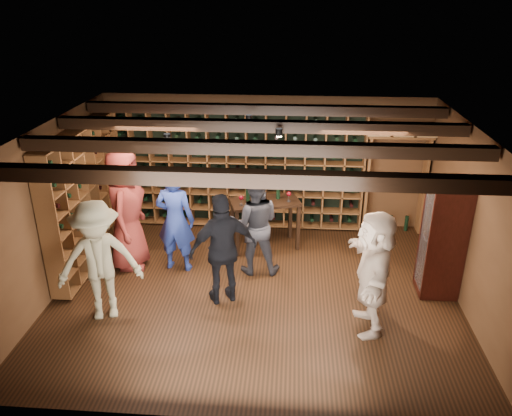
# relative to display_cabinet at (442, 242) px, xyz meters

# --- Properties ---
(ground) EXTENTS (6.00, 6.00, 0.00)m
(ground) POSITION_rel_display_cabinet_xyz_m (-2.71, -0.20, -0.86)
(ground) COLOR black
(ground) RESTS_ON ground
(room_shell) EXTENTS (6.00, 6.00, 6.00)m
(room_shell) POSITION_rel_display_cabinet_xyz_m (-2.71, -0.15, 1.56)
(room_shell) COLOR brown
(room_shell) RESTS_ON ground
(wine_rack_back) EXTENTS (4.65, 0.30, 2.20)m
(wine_rack_back) POSITION_rel_display_cabinet_xyz_m (-3.24, 2.13, 0.29)
(wine_rack_back) COLOR brown
(wine_rack_back) RESTS_ON ground
(wine_rack_left) EXTENTS (0.30, 2.65, 2.20)m
(wine_rack_left) POSITION_rel_display_cabinet_xyz_m (-5.54, 0.62, 0.29)
(wine_rack_left) COLOR brown
(wine_rack_left) RESTS_ON ground
(crate_shelf) EXTENTS (1.20, 0.32, 2.07)m
(crate_shelf) POSITION_rel_display_cabinet_xyz_m (-0.31, 2.12, 0.71)
(crate_shelf) COLOR brown
(crate_shelf) RESTS_ON ground
(display_cabinet) EXTENTS (0.55, 0.50, 1.75)m
(display_cabinet) POSITION_rel_display_cabinet_xyz_m (0.00, 0.00, 0.00)
(display_cabinet) COLOR black
(display_cabinet) RESTS_ON ground
(man_blue_shirt) EXTENTS (0.68, 0.49, 1.73)m
(man_blue_shirt) POSITION_rel_display_cabinet_xyz_m (-4.04, 0.42, 0.01)
(man_blue_shirt) COLOR navy
(man_blue_shirt) RESTS_ON ground
(man_grey_suit) EXTENTS (0.85, 0.67, 1.68)m
(man_grey_suit) POSITION_rel_display_cabinet_xyz_m (-2.78, 0.43, -0.02)
(man_grey_suit) COLOR black
(man_grey_suit) RESTS_ON ground
(guest_red_floral) EXTENTS (0.68, 1.00, 1.99)m
(guest_red_floral) POSITION_rel_display_cabinet_xyz_m (-4.85, 0.47, 0.14)
(guest_red_floral) COLOR maroon
(guest_red_floral) RESTS_ON ground
(guest_woman_black) EXTENTS (1.07, 0.78, 1.68)m
(guest_woman_black) POSITION_rel_display_cabinet_xyz_m (-3.15, -0.45, -0.01)
(guest_woman_black) COLOR black
(guest_woman_black) RESTS_ON ground
(guest_khaki) EXTENTS (1.27, 0.95, 1.74)m
(guest_khaki) POSITION_rel_display_cabinet_xyz_m (-4.77, -0.96, 0.01)
(guest_khaki) COLOR #837A5A
(guest_khaki) RESTS_ON ground
(guest_beige) EXTENTS (0.53, 1.59, 1.71)m
(guest_beige) POSITION_rel_display_cabinet_xyz_m (-1.12, -0.94, -0.00)
(guest_beige) COLOR tan
(guest_beige) RESTS_ON ground
(tasting_table) EXTENTS (1.29, 0.90, 1.17)m
(tasting_table) POSITION_rel_display_cabinet_xyz_m (-2.67, 1.27, -0.08)
(tasting_table) COLOR black
(tasting_table) RESTS_ON ground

